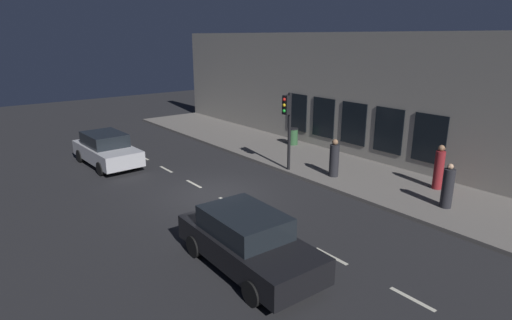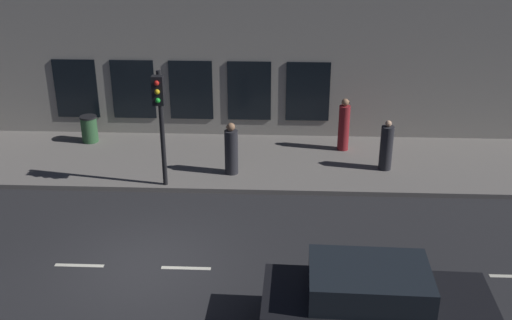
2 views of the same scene
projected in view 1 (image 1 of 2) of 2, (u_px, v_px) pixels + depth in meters
The scene contains 11 objects.
ground_plane at pixel (214, 195), 16.67m from camera, with size 60.00×60.00×0.00m, color #232326.
sidewalk at pixel (322, 164), 20.36m from camera, with size 4.50×32.00×0.15m.
building_facade at pixel (359, 97), 21.00m from camera, with size 0.65×32.00×6.29m.
lane_centre_line at pixel (228, 202), 15.92m from camera, with size 0.12×27.20×0.01m.
traffic_light at pixel (288, 118), 18.57m from camera, with size 0.48×0.32×3.55m.
parked_car_0 at pixel (247, 241), 11.25m from camera, with size 2.09×4.61×1.58m.
parked_car_1 at pixel (107, 149), 20.32m from camera, with size 2.08×4.50×1.58m.
pedestrian_0 at pixel (334, 159), 18.21m from camera, with size 0.48×0.48×1.67m.
pedestrian_1 at pixel (439, 169), 16.68m from camera, with size 0.40×0.40×1.82m.
pedestrian_2 at pixel (448, 188), 14.87m from camera, with size 0.50×0.50×1.64m.
trash_bin at pixel (293, 136), 23.66m from camera, with size 0.59×0.59×0.95m.
Camera 1 is at (-8.34, -13.26, 6.09)m, focal length 29.23 mm.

